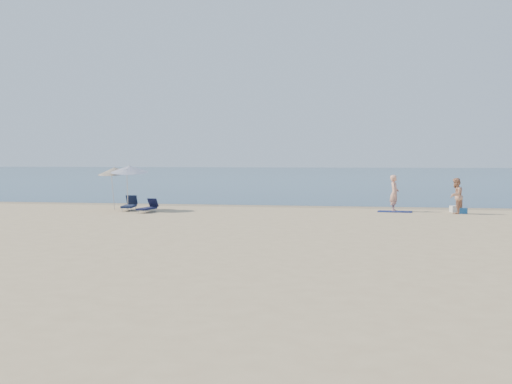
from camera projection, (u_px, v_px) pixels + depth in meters
ground at (281, 259)px, 17.76m from camera, size 160.00×160.00×0.00m
sea at (360, 174)px, 115.97m from camera, size 240.00×160.00×0.01m
wet_sand_strip at (329, 207)px, 36.81m from camera, size 240.00×1.60×0.00m
person_left at (394, 193)px, 33.68m from camera, size 0.53×0.75×1.92m
person_right at (456, 196)px, 32.20m from camera, size 1.03×1.10×1.81m
beach_towel at (395, 212)px, 33.42m from camera, size 1.82×1.11×0.03m
white_bag at (454, 209)px, 33.28m from camera, size 0.49×0.46×0.33m
blue_cooler at (463, 211)px, 32.33m from camera, size 0.46×0.37×0.29m
umbrella_near at (129, 169)px, 34.14m from camera, size 2.34×2.36×2.56m
umbrella_far at (115, 171)px, 34.81m from camera, size 2.32×2.34×2.45m
lounger_left at (129, 205)px, 34.37m from camera, size 0.88×1.85×0.78m
lounger_right at (148, 207)px, 33.14m from camera, size 0.71×1.63×0.70m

